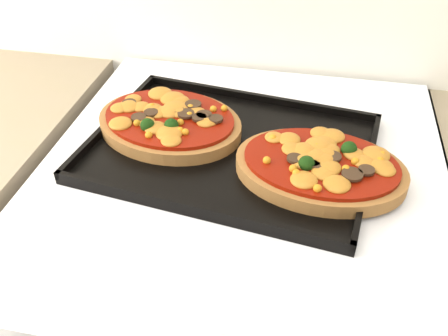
# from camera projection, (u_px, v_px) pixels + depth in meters

# --- Properties ---
(baking_tray) EXTENTS (0.45, 0.36, 0.02)m
(baking_tray) POSITION_uv_depth(u_px,v_px,m) (231.00, 147.00, 0.74)
(baking_tray) COLOR black
(baking_tray) RESTS_ON stove
(pizza_left) EXTENTS (0.26, 0.22, 0.03)m
(pizza_left) POSITION_uv_depth(u_px,v_px,m) (170.00, 121.00, 0.77)
(pizza_left) COLOR #946033
(pizza_left) RESTS_ON baking_tray
(pizza_right) EXTENTS (0.25, 0.19, 0.03)m
(pizza_right) POSITION_uv_depth(u_px,v_px,m) (320.00, 166.00, 0.68)
(pizza_right) COLOR #946033
(pizza_right) RESTS_ON baking_tray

